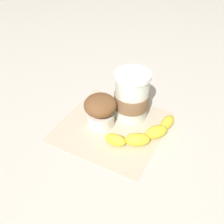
# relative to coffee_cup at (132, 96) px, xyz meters

# --- Properties ---
(ground_plane) EXTENTS (3.00, 3.00, 0.00)m
(ground_plane) POSITION_rel_coffee_cup_xyz_m (0.06, -0.03, -0.06)
(ground_plane) COLOR beige
(paper_napkin) EXTENTS (0.27, 0.27, 0.00)m
(paper_napkin) POSITION_rel_coffee_cup_xyz_m (0.06, -0.03, -0.06)
(paper_napkin) COLOR beige
(paper_napkin) RESTS_ON ground_plane
(coffee_cup) EXTENTS (0.09, 0.09, 0.12)m
(coffee_cup) POSITION_rel_coffee_cup_xyz_m (0.00, 0.00, 0.00)
(coffee_cup) COLOR silver
(coffee_cup) RESTS_ON paper_napkin
(muffin) EXTENTS (0.08, 0.08, 0.08)m
(muffin) POSITION_rel_coffee_cup_xyz_m (0.06, -0.06, -0.02)
(muffin) COLOR white
(muffin) RESTS_ON paper_napkin
(banana) EXTENTS (0.14, 0.14, 0.03)m
(banana) POSITION_rel_coffee_cup_xyz_m (0.07, 0.06, -0.04)
(banana) COLOR yellow
(banana) RESTS_ON paper_napkin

